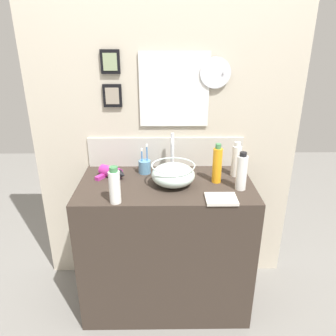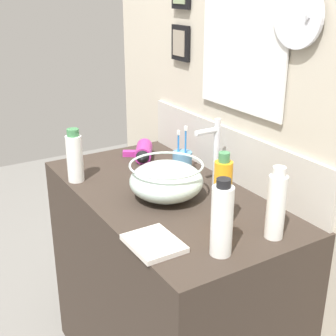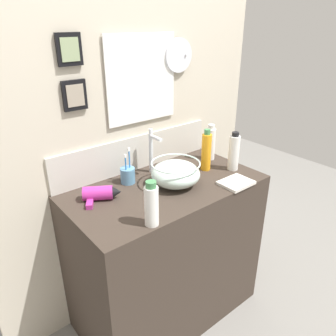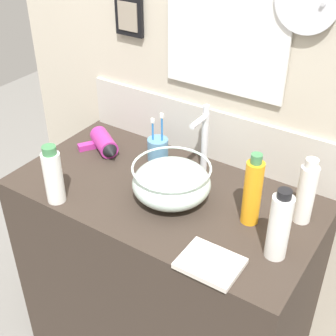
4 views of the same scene
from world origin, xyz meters
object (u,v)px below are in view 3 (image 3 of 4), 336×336
object	(u,v)px
soap_dispenser	(151,205)
lotion_bottle	(234,152)
hair_drier	(101,194)
glass_bowl_sink	(176,173)
hand_towel	(236,183)
shampoo_bottle	(206,151)
toothbrush_cup	(128,175)
spray_bottle	(211,143)
faucet	(152,149)

from	to	relation	value
soap_dispenser	lotion_bottle	world-z (taller)	lotion_bottle
hair_drier	glass_bowl_sink	bearing A→B (deg)	-16.46
lotion_bottle	hand_towel	world-z (taller)	lotion_bottle
shampoo_bottle	toothbrush_cup	bearing A→B (deg)	162.09
shampoo_bottle	spray_bottle	xyz separation A→B (m)	(0.14, 0.10, -0.01)
soap_dispenser	toothbrush_cup	bearing A→B (deg)	71.12
toothbrush_cup	hair_drier	bearing A→B (deg)	-160.76
shampoo_bottle	spray_bottle	size ratio (longest dim) A/B	1.09
hand_towel	soap_dispenser	bearing A→B (deg)	-178.42
shampoo_bottle	faucet	bearing A→B (deg)	148.09
shampoo_bottle	lotion_bottle	xyz separation A→B (m)	(0.13, -0.10, -0.01)
soap_dispenser	shampoo_bottle	bearing A→B (deg)	23.57
spray_bottle	glass_bowl_sink	bearing A→B (deg)	-161.45
soap_dispenser	shampoo_bottle	world-z (taller)	shampoo_bottle
faucet	hand_towel	distance (m)	0.50
glass_bowl_sink	soap_dispenser	xyz separation A→B (m)	(-0.32, -0.22, 0.03)
hair_drier	hand_towel	world-z (taller)	hair_drier
hand_towel	toothbrush_cup	bearing A→B (deg)	138.91
faucet	hair_drier	world-z (taller)	faucet
toothbrush_cup	lotion_bottle	xyz separation A→B (m)	(0.58, -0.24, 0.06)
hair_drier	toothbrush_cup	xyz separation A→B (m)	(0.20, 0.07, 0.01)
soap_dispenser	hand_towel	bearing A→B (deg)	1.58
shampoo_bottle	hand_towel	world-z (taller)	shampoo_bottle
hair_drier	lotion_bottle	size ratio (longest dim) A/B	0.90
lotion_bottle	glass_bowl_sink	bearing A→B (deg)	171.47
hair_drier	spray_bottle	world-z (taller)	spray_bottle
faucet	lotion_bottle	bearing A→B (deg)	-33.97
hair_drier	spray_bottle	xyz separation A→B (m)	(0.79, 0.02, 0.07)
toothbrush_cup	spray_bottle	xyz separation A→B (m)	(0.58, -0.05, 0.06)
lotion_bottle	faucet	bearing A→B (deg)	146.03
glass_bowl_sink	shampoo_bottle	bearing A→B (deg)	8.50
shampoo_bottle	lotion_bottle	size ratio (longest dim) A/B	1.08
toothbrush_cup	spray_bottle	distance (m)	0.59
toothbrush_cup	soap_dispenser	distance (m)	0.43
hair_drier	lotion_bottle	bearing A→B (deg)	-12.51
glass_bowl_sink	faucet	distance (m)	0.22
lotion_bottle	hair_drier	bearing A→B (deg)	167.49
spray_bottle	hair_drier	bearing A→B (deg)	-178.46
shampoo_bottle	spray_bottle	distance (m)	0.17
glass_bowl_sink	hair_drier	bearing A→B (deg)	163.54
faucet	spray_bottle	bearing A→B (deg)	-10.07
hair_drier	hand_towel	distance (m)	0.72
hair_drier	lotion_bottle	world-z (taller)	lotion_bottle
hair_drier	toothbrush_cup	size ratio (longest dim) A/B	1.05
faucet	hair_drier	distance (m)	0.41
glass_bowl_sink	toothbrush_cup	distance (m)	0.26
soap_dispenser	hand_towel	size ratio (longest dim) A/B	1.21
hair_drier	soap_dispenser	world-z (taller)	soap_dispenser
spray_bottle	faucet	bearing A→B (deg)	169.93
soap_dispenser	glass_bowl_sink	bearing A→B (deg)	34.09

